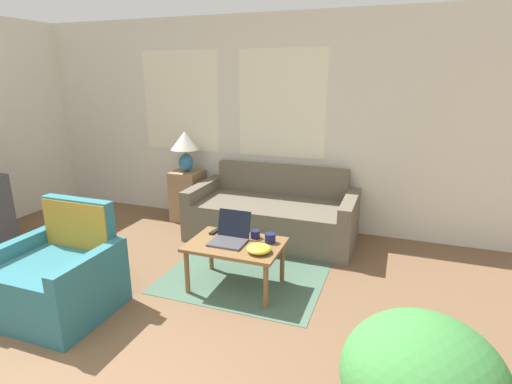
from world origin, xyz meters
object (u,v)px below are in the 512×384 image
at_px(armchair, 60,279).
at_px(table_lamp, 185,145).
at_px(tv_remote, 215,231).
at_px(cup_white, 255,234).
at_px(couch, 273,216).
at_px(coffee_table, 236,249).
at_px(laptop, 230,235).
at_px(cup_yellow, 270,238).
at_px(potted_plant, 421,383).
at_px(snack_bowl, 259,249).
at_px(cup_navy, 235,229).

xyz_separation_m(armchair, table_lamp, (-0.09, 2.29, 0.74)).
bearing_deg(tv_remote, armchair, -133.26).
bearing_deg(cup_white, couch, 98.97).
height_order(coffee_table, laptop, laptop).
distance_m(couch, laptop, 1.27).
bearing_deg(armchair, laptop, 36.25).
height_order(armchair, cup_yellow, armchair).
xyz_separation_m(coffee_table, potted_plant, (1.50, -1.35, 0.13)).
height_order(couch, coffee_table, couch).
bearing_deg(couch, laptop, -90.56).
relative_size(table_lamp, tv_remote, 3.43).
bearing_deg(table_lamp, laptop, -48.93).
bearing_deg(laptop, couch, 89.44).
bearing_deg(snack_bowl, couch, 102.65).
distance_m(armchair, tv_remote, 1.38).
bearing_deg(armchair, cup_navy, 42.64).
distance_m(armchair, laptop, 1.46).
relative_size(cup_yellow, snack_bowl, 0.46).
distance_m(cup_white, potted_plant, 2.05).
bearing_deg(snack_bowl, coffee_table, 156.59).
xyz_separation_m(couch, cup_white, (0.17, -1.10, 0.21)).
bearing_deg(snack_bowl, cup_navy, 137.71).
relative_size(armchair, cup_yellow, 9.15).
relative_size(couch, laptop, 6.13).
bearing_deg(potted_plant, couch, 120.64).
bearing_deg(tv_remote, cup_white, 0.85).
relative_size(cup_navy, cup_white, 1.01).
distance_m(laptop, cup_yellow, 0.36).
relative_size(cup_yellow, potted_plant, 0.12).
relative_size(table_lamp, cup_yellow, 5.44).
bearing_deg(snack_bowl, cup_white, 115.68).
distance_m(coffee_table, cup_navy, 0.25).
xyz_separation_m(laptop, potted_plant, (1.57, -1.37, 0.02)).
xyz_separation_m(cup_navy, snack_bowl, (0.36, -0.32, -0.01)).
xyz_separation_m(couch, snack_bowl, (0.31, -1.39, 0.21)).
bearing_deg(cup_yellow, armchair, -147.84).
relative_size(cup_white, tv_remote, 0.57).
bearing_deg(tv_remote, coffee_table, -30.31).
xyz_separation_m(couch, cup_yellow, (0.34, -1.16, 0.22)).
xyz_separation_m(couch, coffee_table, (0.05, -1.27, 0.12)).
relative_size(couch, coffee_table, 2.31).
bearing_deg(cup_white, armchair, -143.35).
bearing_deg(armchair, snack_bowl, 25.75).
bearing_deg(couch, snack_bowl, -77.35).
height_order(table_lamp, coffee_table, table_lamp).
height_order(cup_white, potted_plant, potted_plant).
bearing_deg(table_lamp, armchair, -87.69).
xyz_separation_m(couch, armchair, (-1.17, -2.10, 0.01)).
distance_m(laptop, cup_navy, 0.19).
distance_m(laptop, tv_remote, 0.27).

